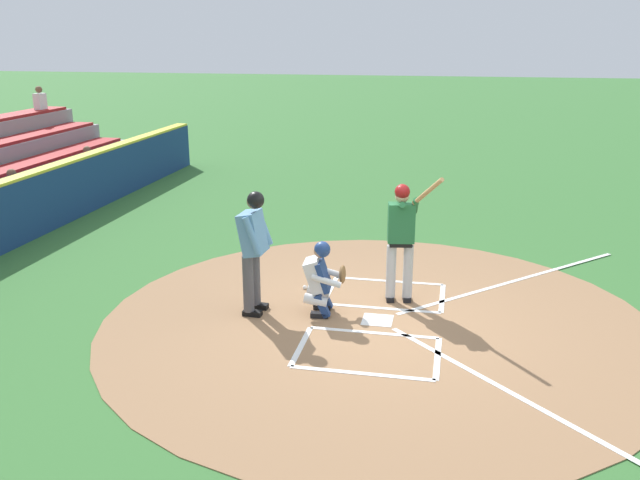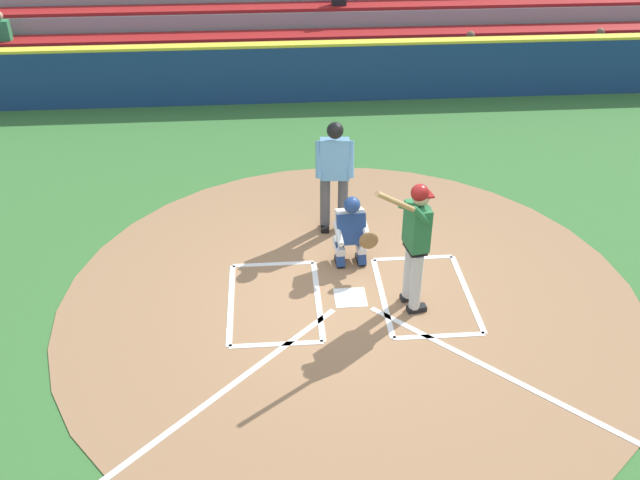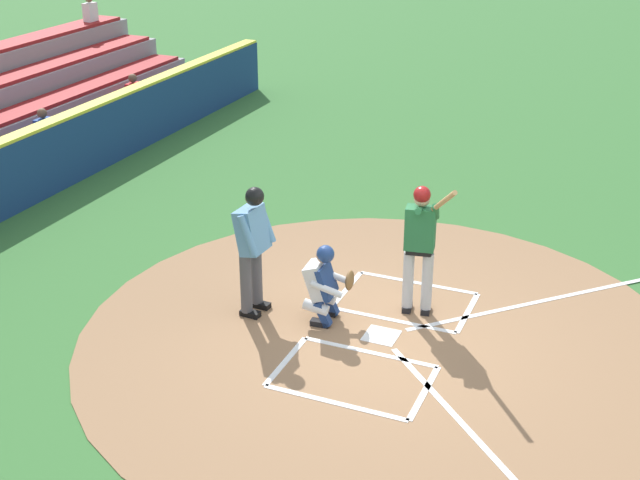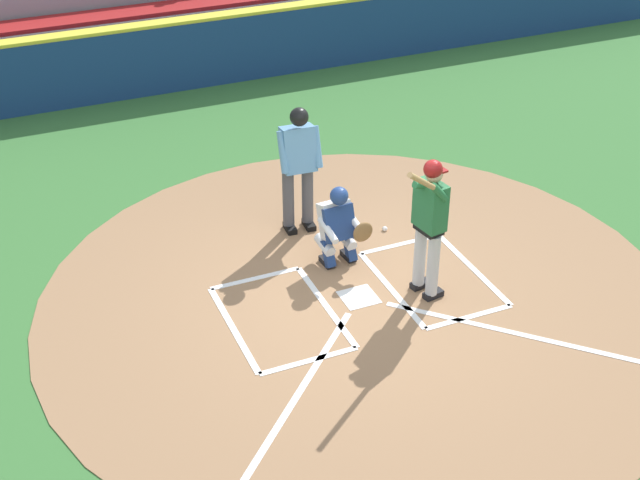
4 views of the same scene
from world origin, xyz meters
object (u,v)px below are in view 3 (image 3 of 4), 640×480
object	(u,v)px
catcher	(324,282)
plate_umpire	(253,242)
batter	(420,241)
baseball	(320,284)

from	to	relation	value
catcher	plate_umpire	distance (m)	1.10
batter	catcher	xyz separation A→B (m)	(0.68, -1.10, -0.51)
plate_umpire	baseball	xyz separation A→B (m)	(-1.08, 0.52, -1.04)
catcher	baseball	distance (m)	1.16
batter	catcher	world-z (taller)	batter
plate_umpire	batter	bearing A→B (deg)	112.23
catcher	plate_umpire	bearing A→B (deg)	-80.33
batter	baseball	xyz separation A→B (m)	(-0.23, -1.56, -1.06)
plate_umpire	baseball	distance (m)	1.59
plate_umpire	baseball	bearing A→B (deg)	154.36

